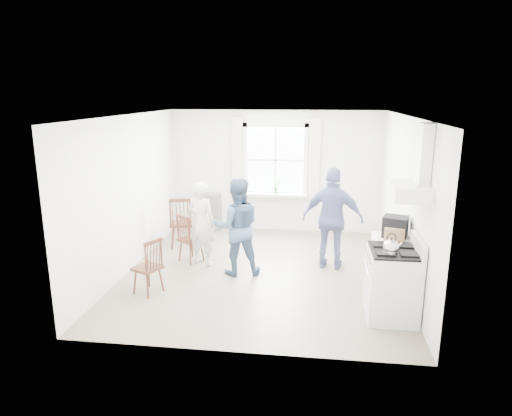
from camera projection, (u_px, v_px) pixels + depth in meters
The scene contains 16 objects.
room_shell at pixel (262, 197), 7.42m from camera, with size 4.62×5.12×2.64m.
window_assembly at pixel (275, 164), 9.73m from camera, with size 1.88×0.24×1.70m.
range_hood at pixel (414, 179), 5.71m from camera, with size 0.45×0.76×0.94m.
shelf_unit at pixel (211, 212), 10.05m from camera, with size 0.40×0.30×0.80m, color gray.
gas_stove at pixel (392, 283), 6.08m from camera, with size 0.68×0.76×1.12m.
kettle at pixel (391, 247), 5.78m from camera, with size 0.20×0.20×0.28m.
low_cabinet at pixel (389, 266), 6.75m from camera, with size 0.50×0.55×0.90m, color white.
stereo_stack at pixel (395, 227), 6.64m from camera, with size 0.42×0.39×0.31m.
cardboard_box at pixel (394, 234), 6.52m from camera, with size 0.27×0.19×0.17m, color #9C734B.
windsor_chair_a at pixel (181, 217), 8.77m from camera, with size 0.52×0.52×1.02m.
windsor_chair_b at pixel (186, 234), 8.04m from camera, with size 0.51×0.51×0.88m.
windsor_chair_c at pixel (151, 261), 6.75m from camera, with size 0.48×0.49×0.87m.
person_left at pixel (202, 223), 7.90m from camera, with size 0.54×0.54×1.49m, color silver.
person_mid at pixel (237, 227), 7.48m from camera, with size 0.79×0.79×1.62m, color #445C7E.
person_right at pixel (333, 219), 7.72m from camera, with size 1.03×1.03×1.75m, color navy.
potted_plant at pixel (277, 186), 9.75m from camera, with size 0.17×0.17×0.32m, color #377B3C.
Camera 1 is at (0.83, -7.19, 2.94)m, focal length 32.00 mm.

